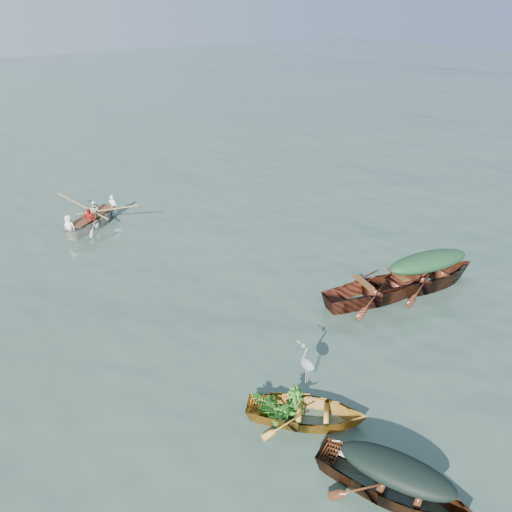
% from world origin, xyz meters
% --- Properties ---
extents(ground, '(140.00, 140.00, 0.00)m').
position_xyz_m(ground, '(0.00, 0.00, 0.00)').
color(ground, '#384F42').
rests_on(ground, ground).
extents(yellow_dinghy, '(3.08, 3.08, 0.81)m').
position_xyz_m(yellow_dinghy, '(-2.57, -2.01, 0.00)').
color(yellow_dinghy, orange).
rests_on(yellow_dinghy, ground).
extents(dark_covered_boat, '(2.69, 3.89, 0.91)m').
position_xyz_m(dark_covered_boat, '(-2.47, -4.17, 0.00)').
color(dark_covered_boat, '#471F10').
rests_on(dark_covered_boat, ground).
extents(green_tarp_boat, '(5.12, 2.53, 1.18)m').
position_xyz_m(green_tarp_boat, '(3.72, -0.11, 0.00)').
color(green_tarp_boat, '#482310').
rests_on(green_tarp_boat, ground).
extents(open_wooden_boat, '(4.96, 2.54, 1.13)m').
position_xyz_m(open_wooden_boat, '(2.11, 0.24, 0.00)').
color(open_wooden_boat, brown).
rests_on(open_wooden_boat, ground).
extents(rowed_boat, '(3.86, 3.11, 0.90)m').
position_xyz_m(rowed_boat, '(-2.66, 9.94, 0.00)').
color(rowed_boat, white).
rests_on(rowed_boat, ground).
extents(dark_tarp_cover, '(1.48, 2.14, 0.40)m').
position_xyz_m(dark_tarp_cover, '(-2.47, -4.17, 0.65)').
color(dark_tarp_cover, black).
rests_on(dark_tarp_cover, dark_covered_boat).
extents(green_tarp_cover, '(2.82, 1.39, 0.52)m').
position_xyz_m(green_tarp_cover, '(3.72, -0.11, 0.85)').
color(green_tarp_cover, '#193F1E').
rests_on(green_tarp_cover, green_tarp_boat).
extents(thwart_benches, '(2.52, 1.41, 0.04)m').
position_xyz_m(thwart_benches, '(2.11, 0.24, 0.59)').
color(thwart_benches, '#512F12').
rests_on(thwart_benches, open_wooden_boat).
extents(heron, '(0.48, 0.48, 0.92)m').
position_xyz_m(heron, '(-2.22, -1.58, 0.87)').
color(heron, gray).
rests_on(heron, yellow_dinghy).
extents(dinghy_weeds, '(1.13, 1.13, 0.60)m').
position_xyz_m(dinghy_weeds, '(-2.94, -1.60, 0.71)').
color(dinghy_weeds, '#286019').
rests_on(dinghy_weeds, yellow_dinghy).
extents(rowers, '(2.83, 2.37, 0.76)m').
position_xyz_m(rowers, '(-2.66, 9.94, 0.83)').
color(rowers, white).
rests_on(rowers, rowed_boat).
extents(oars, '(1.94, 2.50, 0.06)m').
position_xyz_m(oars, '(-2.66, 9.94, 0.48)').
color(oars, olive).
rests_on(oars, rowed_boat).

